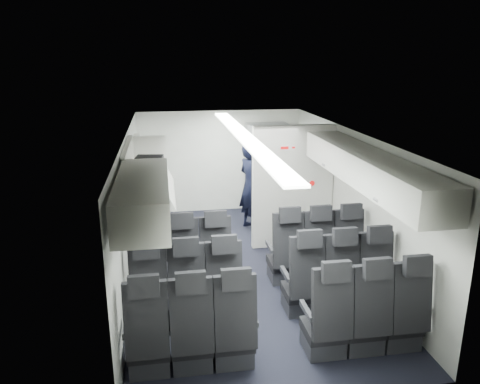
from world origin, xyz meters
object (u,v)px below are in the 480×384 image
object	(u,v)px
seat_row_mid	(263,288)
seat_row_rear	(281,328)
seat_row_front	(250,259)
flight_attendant	(251,186)
carry_on_bag	(150,164)
galley_unit	(266,168)
boarding_door	(139,189)

from	to	relation	value
seat_row_mid	seat_row_rear	size ratio (longest dim) A/B	1.00
seat_row_front	flight_attendant	distance (m)	2.39
seat_row_mid	carry_on_bag	size ratio (longest dim) A/B	9.37
galley_unit	flight_attendant	size ratio (longest dim) A/B	1.11
seat_row_mid	galley_unit	world-z (taller)	galley_unit
seat_row_mid	carry_on_bag	xyz separation A→B (m)	(-1.37, 1.11, 1.42)
seat_row_front	flight_attendant	size ratio (longest dim) A/B	1.94
boarding_door	carry_on_bag	world-z (taller)	carry_on_bag
seat_row_mid	seat_row_rear	world-z (taller)	same
galley_unit	boarding_door	size ratio (longest dim) A/B	1.02
seat_row_mid	galley_unit	distance (m)	4.30
galley_unit	boarding_door	distance (m)	2.84
carry_on_bag	seat_row_rear	bearing A→B (deg)	-47.34
galley_unit	flight_attendant	xyz separation A→B (m)	(-0.52, -0.94, -0.09)
seat_row_front	carry_on_bag	xyz separation A→B (m)	(-1.37, 0.21, 1.42)
flight_attendant	carry_on_bag	xyz separation A→B (m)	(-1.80, -2.10, 0.97)
seat_row_rear	seat_row_front	bearing A→B (deg)	90.00
flight_attendant	seat_row_front	bearing A→B (deg)	146.88
galley_unit	carry_on_bag	bearing A→B (deg)	-127.30
seat_row_mid	seat_row_rear	distance (m)	0.90
seat_row_mid	carry_on_bag	distance (m)	2.27
galley_unit	seat_row_rear	bearing A→B (deg)	-100.65
seat_row_mid	boarding_door	xyz separation A→B (m)	(-1.64, 2.99, 0.55)
boarding_door	seat_row_mid	bearing A→B (deg)	-61.23
seat_row_mid	galley_unit	size ratio (longest dim) A/B	1.75
boarding_door	flight_attendant	distance (m)	2.09
galley_unit	flight_attendant	bearing A→B (deg)	-118.65
seat_row_front	galley_unit	size ratio (longest dim) A/B	1.75
seat_row_rear	galley_unit	xyz separation A→B (m)	(0.95, 5.05, 0.55)
carry_on_bag	seat_row_front	bearing A→B (deg)	-0.29
flight_attendant	boarding_door	bearing A→B (deg)	73.70
seat_row_mid	boarding_door	distance (m)	3.45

